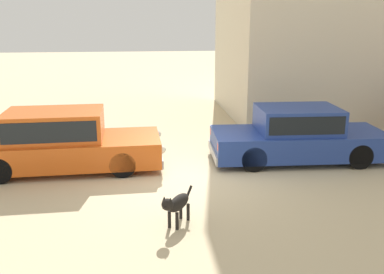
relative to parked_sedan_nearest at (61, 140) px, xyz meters
name	(u,v)px	position (x,y,z in m)	size (l,w,h in m)	color
ground_plane	(183,177)	(2.85, -0.91, -0.73)	(80.00, 80.00, 0.00)	#CCB78E
parked_sedan_nearest	(61,140)	(0.00, 0.00, 0.00)	(4.72, 1.90, 1.45)	#D15619
parked_sedan_second	(298,134)	(5.92, -0.03, -0.04)	(4.59, 1.91, 1.40)	navy
stray_dog_spotted	(176,204)	(2.50, -3.34, -0.31)	(0.66, 0.91, 0.67)	black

